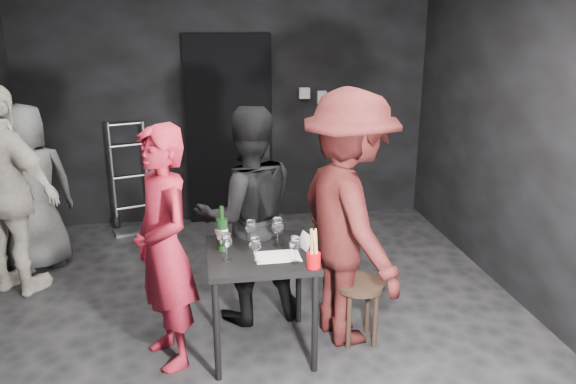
{
  "coord_description": "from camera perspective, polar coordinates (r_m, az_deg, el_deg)",
  "views": [
    {
      "loc": [
        -0.28,
        -3.78,
        2.29
      ],
      "look_at": [
        0.33,
        0.25,
        1.0
      ],
      "focal_mm": 35.0,
      "sensor_mm": 36.0,
      "label": 1
    }
  ],
  "objects": [
    {
      "name": "floor",
      "position": [
        4.42,
        -3.87,
        -13.63
      ],
      "size": [
        4.5,
        5.0,
        0.02
      ],
      "primitive_type": "cube",
      "color": "black",
      "rests_on": "ground"
    },
    {
      "name": "wall_back",
      "position": [
        6.35,
        -6.08,
        8.97
      ],
      "size": [
        4.5,
        0.04,
        2.7
      ],
      "primitive_type": "cube",
      "color": "black",
      "rests_on": "ground"
    },
    {
      "name": "wall_front",
      "position": [
        1.61,
        3.14,
        -18.16
      ],
      "size": [
        4.5,
        0.04,
        2.7
      ],
      "primitive_type": "cube",
      "color": "black",
      "rests_on": "ground"
    },
    {
      "name": "wall_right",
      "position": [
        4.64,
        24.72,
        4.28
      ],
      "size": [
        0.04,
        5.0,
        2.7
      ],
      "primitive_type": "cube",
      "color": "black",
      "rests_on": "ground"
    },
    {
      "name": "doorway",
      "position": [
        6.34,
        -5.96,
        6.21
      ],
      "size": [
        0.95,
        0.1,
        2.1
      ],
      "primitive_type": "cube",
      "color": "black",
      "rests_on": "ground"
    },
    {
      "name": "wallbox_upper",
      "position": [
        6.38,
        1.67,
        10.01
      ],
      "size": [
        0.12,
        0.06,
        0.12
      ],
      "primitive_type": "cube",
      "color": "#B7B7B2",
      "rests_on": "wall_back"
    },
    {
      "name": "wallbox_lower",
      "position": [
        6.43,
        3.45,
        9.59
      ],
      "size": [
        0.1,
        0.06,
        0.14
      ],
      "primitive_type": "cube",
      "color": "#B7B7B2",
      "rests_on": "wall_back"
    },
    {
      "name": "hand_truck",
      "position": [
        6.44,
        -15.52,
        -1.85
      ],
      "size": [
        0.4,
        0.34,
        1.2
      ],
      "rotation": [
        0.0,
        0.0,
        0.31
      ],
      "color": "#B2B2B7",
      "rests_on": "floor"
    },
    {
      "name": "tasting_table",
      "position": [
        3.88,
        -2.8,
        -7.42
      ],
      "size": [
        0.72,
        0.72,
        0.75
      ],
      "rotation": [
        0.0,
        0.0,
        0.01
      ],
      "color": "black",
      "rests_on": "floor"
    },
    {
      "name": "stool",
      "position": [
        4.12,
        7.25,
        -10.2
      ],
      "size": [
        0.36,
        0.36,
        0.47
      ],
      "rotation": [
        0.0,
        0.0,
        0.25
      ],
      "color": "black",
      "rests_on": "floor"
    },
    {
      "name": "server_red",
      "position": [
        3.75,
        -12.58,
        -4.49
      ],
      "size": [
        0.67,
        0.78,
        1.82
      ],
      "primitive_type": "imported",
      "rotation": [
        0.0,
        0.0,
        -1.14
      ],
      "color": "#AA1A2D",
      "rests_on": "floor"
    },
    {
      "name": "woman_black",
      "position": [
        4.22,
        -4.07,
        -1.25
      ],
      "size": [
        0.96,
        0.62,
        1.86
      ],
      "primitive_type": "imported",
      "rotation": [
        0.0,
        0.0,
        3.28
      ],
      "color": "black",
      "rests_on": "floor"
    },
    {
      "name": "man_maroon",
      "position": [
        3.9,
        6.26,
        0.01
      ],
      "size": [
        0.98,
        1.56,
        2.24
      ],
      "primitive_type": "imported",
      "rotation": [
        0.0,
        0.0,
        1.8
      ],
      "color": "#441413",
      "rests_on": "floor"
    },
    {
      "name": "bystander_cream",
      "position": [
        5.12,
        -26.88,
        1.74
      ],
      "size": [
        1.37,
        1.13,
        2.12
      ],
      "primitive_type": "imported",
      "rotation": [
        0.0,
        0.0,
        2.62
      ],
      "color": "beige",
      "rests_on": "floor"
    },
    {
      "name": "bystander_grey",
      "position": [
        5.62,
        -24.72,
        0.6
      ],
      "size": [
        0.9,
        0.75,
        1.61
      ],
      "primitive_type": "imported",
      "rotation": [
        0.0,
        0.0,
        3.63
      ],
      "color": "slate",
      "rests_on": "floor"
    },
    {
      "name": "tasting_mat",
      "position": [
        3.76,
        -1.05,
        -6.57
      ],
      "size": [
        0.3,
        0.2,
        0.0
      ],
      "primitive_type": "cube",
      "rotation": [
        0.0,
        0.0,
        0.02
      ],
      "color": "white",
      "rests_on": "tasting_table"
    },
    {
      "name": "wine_glass_a",
      "position": [
        3.68,
        -6.29,
        -5.44
      ],
      "size": [
        0.09,
        0.09,
        0.21
      ],
      "primitive_type": null,
      "rotation": [
        0.0,
        0.0,
        -0.11
      ],
      "color": "white",
      "rests_on": "tasting_table"
    },
    {
      "name": "wine_glass_b",
      "position": [
        3.85,
        -6.82,
        -4.32
      ],
      "size": [
        0.09,
        0.09,
        0.22
      ],
      "primitive_type": null,
      "rotation": [
        0.0,
        0.0,
        0.12
      ],
      "color": "white",
      "rests_on": "tasting_table"
    },
    {
      "name": "wine_glass_c",
      "position": [
        3.89,
        -3.75,
        -4.08
      ],
      "size": [
        0.1,
        0.1,
        0.21
      ],
      "primitive_type": null,
      "rotation": [
        0.0,
        0.0,
        0.3
      ],
      "color": "white",
      "rests_on": "tasting_table"
    },
    {
      "name": "wine_glass_d",
      "position": [
        3.64,
        -3.33,
        -5.77
      ],
      "size": [
        0.08,
        0.08,
        0.2
      ],
      "primitive_type": null,
      "rotation": [
        0.0,
        0.0,
        0.0
      ],
      "color": "white",
      "rests_on": "tasting_table"
    },
    {
      "name": "wine_glass_e",
      "position": [
        3.63,
        0.74,
        -5.74
      ],
      "size": [
        0.1,
        0.1,
        0.2
      ],
      "primitive_type": null,
      "rotation": [
        0.0,
        0.0,
        0.39
      ],
      "color": "white",
      "rests_on": "tasting_table"
    },
    {
      "name": "wine_glass_f",
      "position": [
        3.89,
        -1.07,
        -3.95
      ],
      "size": [
        0.11,
        0.11,
        0.22
      ],
      "primitive_type": null,
      "rotation": [
        0.0,
        0.0,
        0.29
      ],
      "color": "white",
      "rests_on": "tasting_table"
    },
    {
      "name": "wine_bottle",
      "position": [
        3.85,
        -6.68,
        -4.19
      ],
      "size": [
        0.08,
        0.08,
        0.31
      ],
      "rotation": [
        0.0,
        0.0,
        0.43
      ],
      "color": "black",
      "rests_on": "tasting_table"
    },
    {
      "name": "breadstick_cup",
      "position": [
        3.56,
        2.63,
        -5.83
      ],
      "size": [
        0.09,
        0.09,
        0.28
      ],
      "rotation": [
        0.0,
        0.0,
        0.42
      ],
      "color": "#C4050D",
      "rests_on": "tasting_table"
    },
    {
      "name": "reserved_card",
      "position": [
        3.86,
        1.75,
        -5.02
      ],
      "size": [
        0.12,
        0.16,
        0.11
      ],
      "primitive_type": null,
      "rotation": [
        0.0,
        0.0,
        0.27
      ],
      "color": "white",
      "rests_on": "tasting_table"
    }
  ]
}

